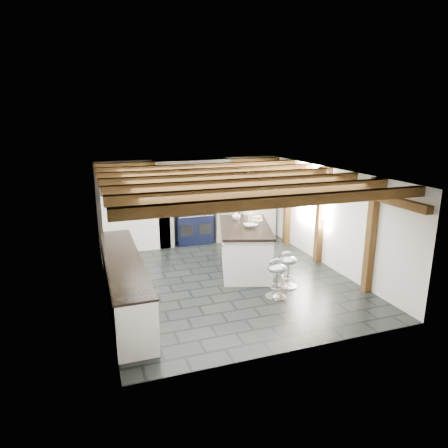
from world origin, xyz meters
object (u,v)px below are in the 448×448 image
object	(u,v)px
bar_stool_near	(288,266)
bar_stool_far	(276,274)
range_cooker	(193,226)
kitchen_island	(245,247)

from	to	relation	value
bar_stool_near	bar_stool_far	bearing A→B (deg)	-130.13
range_cooker	bar_stool_far	xyz separation A→B (m)	(0.58, -3.93, 0.01)
range_cooker	kitchen_island	bearing A→B (deg)	-76.15
bar_stool_near	bar_stool_far	xyz separation A→B (m)	(-0.45, -0.38, 0.02)
bar_stool_near	bar_stool_far	size ratio (longest dim) A/B	0.96
bar_stool_far	kitchen_island	bearing A→B (deg)	77.22
kitchen_island	bar_stool_far	xyz separation A→B (m)	(0.01, -1.58, -0.05)
bar_stool_near	bar_stool_far	world-z (taller)	bar_stool_far
range_cooker	bar_stool_near	size ratio (longest dim) A/B	1.35
range_cooker	bar_stool_near	world-z (taller)	range_cooker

